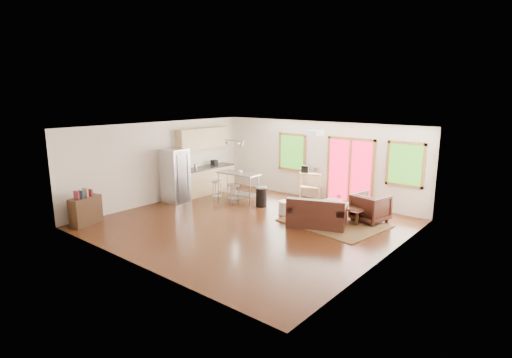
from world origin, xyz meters
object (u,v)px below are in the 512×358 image
Objects in this scene: ottoman at (332,206)px; armchair at (371,206)px; rug at (333,223)px; kitchen_cart at (310,176)px; island at (238,181)px; refrigerator at (175,176)px; loveseat at (317,215)px; coffee_table at (345,207)px.

armchair is at bearing -5.73° from ottoman.
rug is 2.24× the size of kitchen_cart.
refrigerator is at bearing -132.34° from island.
island is at bearing -136.35° from kitchen_cart.
loveseat is 4.89m from refrigerator.
ottoman is 0.35× the size of island.
refrigerator is (-4.79, -0.82, 0.56)m from loveseat.
kitchen_cart reaches higher than ottoman.
island reaches higher than coffee_table.
coffee_table is 0.70m from armchair.
armchair is 2.81m from kitchen_cart.
refrigerator is (-4.43, -2.27, 0.70)m from ottoman.
armchair is (0.59, 0.38, 0.05)m from coffee_table.
refrigerator is at bearing -134.51° from kitchen_cart.
rug is at bearing 11.25° from refrigerator.
kitchen_cart reaches higher than armchair.
coffee_table is at bearing 77.98° from rug.
kitchen_cart is (-2.02, 1.40, 0.39)m from coffee_table.
island is (-3.07, -0.77, 0.46)m from ottoman.
rug is 1.71× the size of island.
armchair is at bearing -21.26° from kitchen_cart.
rug is 1.49× the size of loveseat.
island is (-4.34, -0.64, 0.21)m from armchair.
coffee_table is 2.48m from kitchen_cart.
loveseat is 3.50m from island.
island is (-3.75, -0.26, 0.25)m from coffee_table.
island is at bearing -165.95° from ottoman.
coffee_table is at bearing 49.26° from loveseat.
island reaches higher than rug.
refrigerator is 2.04m from island.
island is at bearing 147.37° from loveseat.
island is at bearing 20.46° from armchair.
island reaches higher than ottoman.
refrigerator is 4.42m from kitchen_cart.
refrigerator reaches higher than armchair.
ottoman is 0.30× the size of refrigerator.
kitchen_cart is at bearing 136.41° from rug.
rug is 1.14m from armchair.
refrigerator is 1.55× the size of kitchen_cart.
kitchen_cart is at bearing 145.29° from coffee_table.
loveseat reaches higher than ottoman.
refrigerator is 1.18× the size of island.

